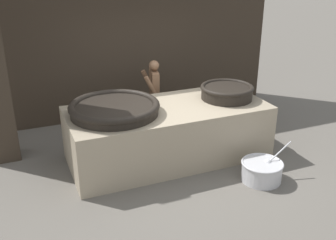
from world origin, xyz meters
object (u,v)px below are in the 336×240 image
giant_wok_near (114,108)px  cook (154,93)px  giant_wok_far (227,91)px  prep_bowl_vegetables (262,170)px

giant_wok_near → cook: bearing=46.4°
giant_wok_far → cook: (-0.97, 1.29, -0.31)m
giant_wok_far → cook: size_ratio=0.65×
giant_wok_far → prep_bowl_vegetables: 1.66m
prep_bowl_vegetables → giant_wok_far: bearing=86.9°
giant_wok_near → cook: size_ratio=1.01×
prep_bowl_vegetables → cook: bearing=108.8°
prep_bowl_vegetables → giant_wok_near: bearing=145.9°
giant_wok_far → prep_bowl_vegetables: size_ratio=1.10×
cook → prep_bowl_vegetables: 2.87m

